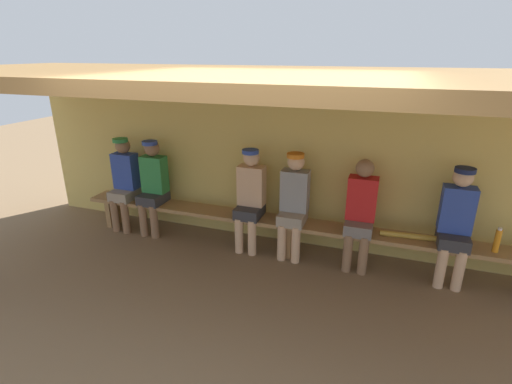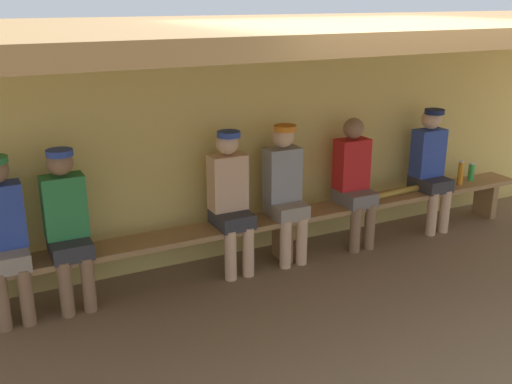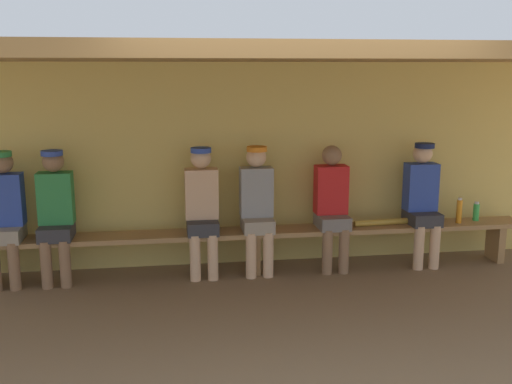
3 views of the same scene
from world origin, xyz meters
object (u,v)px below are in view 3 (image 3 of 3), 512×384
object	(u,v)px
player_middle	(257,203)
baseball_bat	(393,222)
bench	(255,237)
player_rightmost	(332,203)
player_in_blue	(56,210)
player_in_white	(422,198)
player_with_sunglasses	(202,205)
water_bottle_clear	(476,212)
water_bottle_green	(459,211)
player_leftmost	(5,212)

from	to	relation	value
player_middle	baseball_bat	world-z (taller)	player_middle
bench	player_rightmost	size ratio (longest dim) A/B	4.49
player_middle	player_rightmost	size ratio (longest dim) A/B	1.01
player_in_blue	player_in_white	world-z (taller)	same
player_with_sunglasses	water_bottle_clear	size ratio (longest dim) A/B	6.28
water_bottle_green	baseball_bat	bearing A→B (deg)	177.33
player_rightmost	baseball_bat	size ratio (longest dim) A/B	1.50
player_rightmost	water_bottle_green	bearing A→B (deg)	-1.51
bench	water_bottle_green	distance (m)	2.28
player_with_sunglasses	water_bottle_clear	world-z (taller)	player_with_sunglasses
baseball_bat	player_in_blue	bearing A→B (deg)	175.95
player_in_white	water_bottle_clear	distance (m)	0.69
player_in_blue	player_rightmost	size ratio (longest dim) A/B	1.01
player_middle	player_rightmost	xyz separation A→B (m)	(0.81, -0.00, -0.02)
water_bottle_green	player_rightmost	bearing A→B (deg)	178.49
player_with_sunglasses	player_rightmost	size ratio (longest dim) A/B	1.01
player_leftmost	player_middle	bearing A→B (deg)	0.00
player_leftmost	player_rightmost	xyz separation A→B (m)	(3.33, -0.00, -0.02)
water_bottle_clear	player_in_white	bearing A→B (deg)	-176.99
player_with_sunglasses	baseball_bat	size ratio (longest dim) A/B	1.51
bench	player_with_sunglasses	size ratio (longest dim) A/B	4.46
player_rightmost	water_bottle_clear	world-z (taller)	player_rightmost
player_in_white	player_rightmost	xyz separation A→B (m)	(-1.01, -0.00, -0.02)
water_bottle_clear	water_bottle_green	bearing A→B (deg)	-163.20
player_in_blue	baseball_bat	distance (m)	3.55
bench	player_in_white	size ratio (longest dim) A/B	4.46
player_leftmost	baseball_bat	size ratio (longest dim) A/B	1.51
player_rightmost	water_bottle_green	xyz separation A→B (m)	(1.44, -0.04, -0.13)
player_with_sunglasses	player_rightmost	bearing A→B (deg)	-0.02
player_in_white	water_bottle_clear	size ratio (longest dim) A/B	6.28
player_leftmost	bench	bearing A→B (deg)	-0.08
player_in_blue	water_bottle_green	bearing A→B (deg)	-0.51
water_bottle_green	player_in_white	bearing A→B (deg)	174.80
baseball_bat	player_with_sunglasses	bearing A→B (deg)	175.91
player_middle	water_bottle_clear	bearing A→B (deg)	0.80
player_in_white	water_bottle_green	world-z (taller)	player_in_white
bench	player_middle	world-z (taller)	player_middle
player_in_blue	player_rightmost	distance (m)	2.85
player_middle	baseball_bat	distance (m)	1.52
player_middle	player_in_white	size ratio (longest dim) A/B	1.00
water_bottle_clear	bench	bearing A→B (deg)	-179.12
player_in_white	player_rightmost	world-z (taller)	player_in_white
player_middle	player_leftmost	bearing A→B (deg)	180.00
player_rightmost	water_bottle_clear	xyz separation A→B (m)	(1.68, 0.04, -0.17)
bench	player_in_white	bearing A→B (deg)	0.11
player_with_sunglasses	player_middle	size ratio (longest dim) A/B	1.00
player_in_white	player_in_blue	bearing A→B (deg)	180.00
player_leftmost	player_with_sunglasses	bearing A→B (deg)	0.00
player_with_sunglasses	baseball_bat	distance (m)	2.09
water_bottle_green	player_leftmost	bearing A→B (deg)	179.54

